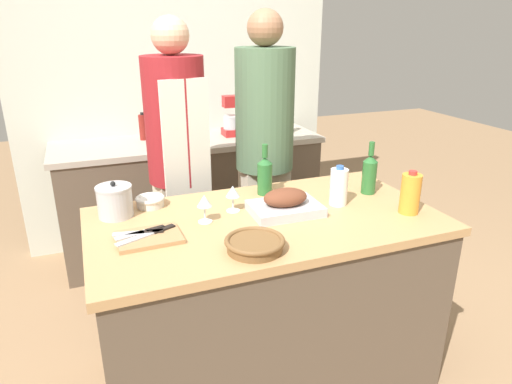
# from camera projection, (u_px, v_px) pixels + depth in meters

# --- Properties ---
(ground_plane) EXTENTS (12.00, 12.00, 0.00)m
(ground_plane) POSITION_uv_depth(u_px,v_px,m) (265.00, 371.00, 2.41)
(ground_plane) COLOR #9E7A56
(kitchen_island) EXTENTS (1.60, 0.86, 0.89)m
(kitchen_island) POSITION_uv_depth(u_px,v_px,m) (265.00, 300.00, 2.25)
(kitchen_island) COLOR brown
(kitchen_island) RESTS_ON ground_plane
(back_counter) EXTENTS (1.98, 0.60, 0.90)m
(back_counter) POSITION_uv_depth(u_px,v_px,m) (192.00, 196.00, 3.57)
(back_counter) COLOR brown
(back_counter) RESTS_ON ground_plane
(back_wall) EXTENTS (2.48, 0.10, 2.55)m
(back_wall) POSITION_uv_depth(u_px,v_px,m) (177.00, 84.00, 3.59)
(back_wall) COLOR silver
(back_wall) RESTS_ON ground_plane
(roasting_pan) EXTENTS (0.33, 0.24, 0.12)m
(roasting_pan) POSITION_uv_depth(u_px,v_px,m) (285.00, 204.00, 2.13)
(roasting_pan) COLOR #BCBCC1
(roasting_pan) RESTS_ON kitchen_island
(wicker_basket) EXTENTS (0.24, 0.24, 0.05)m
(wicker_basket) POSITION_uv_depth(u_px,v_px,m) (255.00, 244.00, 1.79)
(wicker_basket) COLOR brown
(wicker_basket) RESTS_ON kitchen_island
(cutting_board) EXTENTS (0.27, 0.20, 0.02)m
(cutting_board) POSITION_uv_depth(u_px,v_px,m) (149.00, 237.00, 1.88)
(cutting_board) COLOR #AD7F51
(cutting_board) RESTS_ON kitchen_island
(stock_pot) EXTENTS (0.16, 0.16, 0.17)m
(stock_pot) POSITION_uv_depth(u_px,v_px,m) (115.00, 201.00, 2.09)
(stock_pot) COLOR #B7B7BC
(stock_pot) RESTS_ON kitchen_island
(mixing_bowl) EXTENTS (0.14, 0.14, 0.05)m
(mixing_bowl) POSITION_uv_depth(u_px,v_px,m) (150.00, 201.00, 2.21)
(mixing_bowl) COLOR beige
(mixing_bowl) RESTS_ON kitchen_island
(juice_jug) EXTENTS (0.09, 0.09, 0.21)m
(juice_jug) POSITION_uv_depth(u_px,v_px,m) (410.00, 194.00, 2.12)
(juice_jug) COLOR orange
(juice_jug) RESTS_ON kitchen_island
(milk_jug) EXTENTS (0.09, 0.09, 0.20)m
(milk_jug) POSITION_uv_depth(u_px,v_px,m) (339.00, 187.00, 2.22)
(milk_jug) COLOR white
(milk_jug) RESTS_ON kitchen_island
(wine_bottle_green) EXTENTS (0.07, 0.07, 0.28)m
(wine_bottle_green) POSITION_uv_depth(u_px,v_px,m) (369.00, 173.00, 2.36)
(wine_bottle_green) COLOR #28662D
(wine_bottle_green) RESTS_ON kitchen_island
(wine_bottle_dark) EXTENTS (0.08, 0.08, 0.27)m
(wine_bottle_dark) POSITION_uv_depth(u_px,v_px,m) (265.00, 175.00, 2.35)
(wine_bottle_dark) COLOR #28662D
(wine_bottle_dark) RESTS_ON kitchen_island
(wine_glass_left) EXTENTS (0.07, 0.07, 0.13)m
(wine_glass_left) POSITION_uv_depth(u_px,v_px,m) (233.00, 193.00, 2.14)
(wine_glass_left) COLOR silver
(wine_glass_left) RESTS_ON kitchen_island
(wine_glass_right) EXTENTS (0.07, 0.07, 0.13)m
(wine_glass_right) POSITION_uv_depth(u_px,v_px,m) (204.00, 202.00, 2.02)
(wine_glass_right) COLOR silver
(wine_glass_right) RESTS_ON kitchen_island
(knife_chef) EXTENTS (0.26, 0.14, 0.01)m
(knife_chef) POSITION_uv_depth(u_px,v_px,m) (148.00, 234.00, 1.89)
(knife_chef) COLOR #B7B7BC
(knife_chef) RESTS_ON cutting_board
(knife_paring) EXTENTS (0.22, 0.08, 0.01)m
(knife_paring) POSITION_uv_depth(u_px,v_px,m) (142.00, 232.00, 1.90)
(knife_paring) COLOR #B7B7BC
(knife_paring) RESTS_ON cutting_board
(knife_bread) EXTENTS (0.21, 0.07, 0.01)m
(knife_bread) POSITION_uv_depth(u_px,v_px,m) (140.00, 233.00, 1.90)
(knife_bread) COLOR #B7B7BC
(knife_bread) RESTS_ON cutting_board
(stand_mixer) EXTENTS (0.18, 0.14, 0.31)m
(stand_mixer) POSITION_uv_depth(u_px,v_px,m) (235.00, 119.00, 3.51)
(stand_mixer) COLOR #B22323
(stand_mixer) RESTS_ON back_counter
(condiment_bottle_tall) EXTENTS (0.06, 0.06, 0.21)m
(condiment_bottle_tall) POSITION_uv_depth(u_px,v_px,m) (143.00, 127.00, 3.39)
(condiment_bottle_tall) COLOR maroon
(condiment_bottle_tall) RESTS_ON back_counter
(condiment_bottle_short) EXTENTS (0.05, 0.05, 0.21)m
(condiment_bottle_short) POSITION_uv_depth(u_px,v_px,m) (289.00, 120.00, 3.60)
(condiment_bottle_short) COLOR #234C28
(condiment_bottle_short) RESTS_ON back_counter
(person_cook_aproned) EXTENTS (0.35, 0.36, 1.77)m
(person_cook_aproned) POSITION_uv_depth(u_px,v_px,m) (178.00, 159.00, 2.66)
(person_cook_aproned) COLOR beige
(person_cook_aproned) RESTS_ON ground_plane
(person_cook_guest) EXTENTS (0.36, 0.36, 1.81)m
(person_cook_guest) POSITION_uv_depth(u_px,v_px,m) (264.00, 147.00, 2.84)
(person_cook_guest) COLOR beige
(person_cook_guest) RESTS_ON ground_plane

